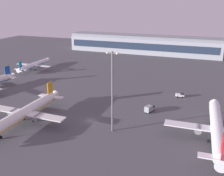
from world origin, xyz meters
The scene contains 8 objects.
ground_plane centered at (0.00, 0.00, 0.00)m, with size 416.00×416.00×0.00m, color #4C4C51.
terminal_building centered at (-14.91, 148.62, 8.09)m, with size 140.15×22.40×16.40m.
airplane_terminal_side centered at (-24.19, -11.17, 4.51)m, with size 36.03×46.37×11.92m.
airplane_taxiway_distant centered at (48.60, 1.70, 4.58)m, with size 36.75×47.25×12.13m.
airplane_far_stand centered at (-73.29, 60.95, 3.42)m, with size 27.32×35.16×9.04m.
catering_truck centered at (20.93, 17.67, 1.58)m, with size 4.02×6.10×3.05m.
maintenance_van centered at (31.76, 40.99, 1.18)m, with size 4.53×3.08×2.25m.
apron_light_central centered at (11.45, -4.79, 17.33)m, with size 4.80×0.90×30.85m.
Camera 1 is at (42.01, -86.78, 47.79)m, focal length 40.96 mm.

